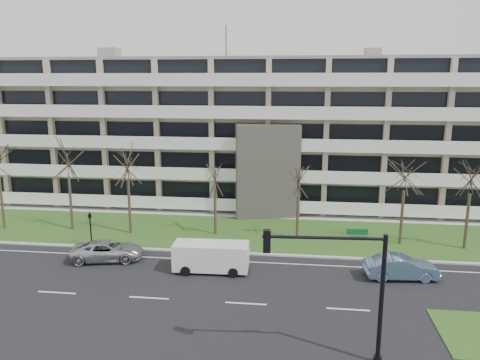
# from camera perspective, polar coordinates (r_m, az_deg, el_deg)

# --- Properties ---
(ground) EXTENTS (160.00, 160.00, 0.00)m
(ground) POSITION_cam_1_polar(r_m,az_deg,el_deg) (28.94, 0.74, -14.83)
(ground) COLOR black
(ground) RESTS_ON ground
(grass_verge) EXTENTS (90.00, 10.00, 0.06)m
(grass_verge) POSITION_cam_1_polar(r_m,az_deg,el_deg) (40.89, 2.75, -6.53)
(grass_verge) COLOR #26501A
(grass_verge) RESTS_ON ground
(curb) EXTENTS (90.00, 0.35, 0.12)m
(curb) POSITION_cam_1_polar(r_m,az_deg,el_deg) (36.19, 2.14, -9.01)
(curb) COLOR #B2B2AD
(curb) RESTS_ON ground
(sidewalk) EXTENTS (90.00, 2.00, 0.08)m
(sidewalk) POSITION_cam_1_polar(r_m,az_deg,el_deg) (46.12, 3.27, -4.33)
(sidewalk) COLOR #B2B2AD
(sidewalk) RESTS_ON ground
(lane_edge_line) EXTENTS (90.00, 0.12, 0.01)m
(lane_edge_line) POSITION_cam_1_polar(r_m,az_deg,el_deg) (34.83, 1.93, -9.98)
(lane_edge_line) COLOR white
(lane_edge_line) RESTS_ON ground
(apartment_building) EXTENTS (60.50, 15.10, 18.75)m
(apartment_building) POSITION_cam_1_polar(r_m,az_deg,el_deg) (51.32, 3.87, 5.98)
(apartment_building) COLOR #B6A58D
(apartment_building) RESTS_ON ground
(silver_pickup) EXTENTS (5.61, 3.44, 1.45)m
(silver_pickup) POSITION_cam_1_polar(r_m,az_deg,el_deg) (36.34, -15.87, -8.28)
(silver_pickup) COLOR #B6B9BE
(silver_pickup) RESTS_ON ground
(blue_sedan) EXTENTS (4.97, 2.16, 1.59)m
(blue_sedan) POSITION_cam_1_polar(r_m,az_deg,el_deg) (33.68, 19.05, -10.03)
(blue_sedan) COLOR #6587B0
(blue_sedan) RESTS_ON ground
(white_van) EXTENTS (5.27, 2.29, 2.02)m
(white_van) POSITION_cam_1_polar(r_m,az_deg,el_deg) (32.96, -3.42, -9.06)
(white_van) COLOR white
(white_van) RESTS_ON ground
(traffic_signal) EXTENTS (5.70, 0.67, 6.60)m
(traffic_signal) POSITION_cam_1_polar(r_m,az_deg,el_deg) (22.35, 12.28, -11.50)
(traffic_signal) COLOR black
(traffic_signal) RESTS_ON ground
(pedestrian_signal) EXTENTS (0.32, 0.29, 2.83)m
(pedestrian_signal) POSITION_cam_1_polar(r_m,az_deg,el_deg) (39.21, -17.78, -5.23)
(pedestrian_signal) COLOR black
(pedestrian_signal) RESTS_ON ground
(tree_1) EXTENTS (4.30, 4.30, 8.60)m
(tree_1) POSITION_cam_1_polar(r_m,az_deg,el_deg) (43.11, -20.34, 2.82)
(tree_1) COLOR #382B21
(tree_1) RESTS_ON ground
(tree_2) EXTENTS (4.20, 4.20, 8.39)m
(tree_2) POSITION_cam_1_polar(r_m,az_deg,el_deg) (40.51, -13.61, 2.45)
(tree_2) COLOR #382B21
(tree_2) RESTS_ON ground
(tree_3) EXTENTS (3.29, 3.29, 6.57)m
(tree_3) POSITION_cam_1_polar(r_m,az_deg,el_deg) (39.45, -3.09, 0.41)
(tree_3) COLOR #382B21
(tree_3) RESTS_ON ground
(tree_4) EXTENTS (3.32, 3.32, 6.64)m
(tree_4) POSITION_cam_1_polar(r_m,az_deg,el_deg) (38.61, 7.15, 0.16)
(tree_4) COLOR #382B21
(tree_4) RESTS_ON ground
(tree_5) EXTENTS (3.98, 3.98, 7.97)m
(tree_5) POSITION_cam_1_polar(r_m,az_deg,el_deg) (39.00, 19.52, 1.22)
(tree_5) COLOR #382B21
(tree_5) RESTS_ON ground
(tree_6) EXTENTS (4.00, 4.00, 7.99)m
(tree_6) POSITION_cam_1_polar(r_m,az_deg,el_deg) (39.86, 26.45, 0.89)
(tree_6) COLOR #382B21
(tree_6) RESTS_ON ground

